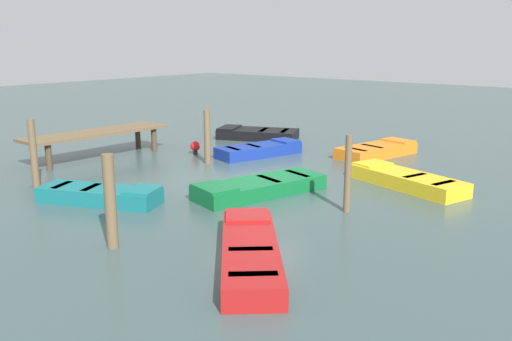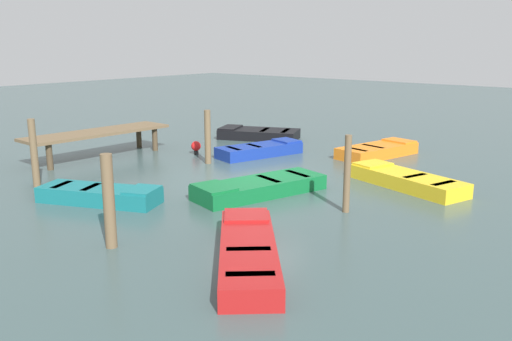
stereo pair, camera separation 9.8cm
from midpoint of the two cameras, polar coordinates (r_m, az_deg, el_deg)
ground_plane at (r=16.02m, az=-0.17°, el=-1.22°), size 80.00×80.00×0.00m
dock_segment at (r=20.04m, az=-16.44°, el=3.61°), size 5.35×1.60×0.95m
rowboat_blue at (r=19.69m, az=0.21°, el=2.19°), size 3.35×1.90×0.46m
rowboat_yellow at (r=16.01m, az=15.26°, el=-0.91°), size 2.12×3.67×0.46m
rowboat_red at (r=10.29m, az=-0.90°, el=-8.44°), size 3.63×3.39×0.46m
rowboat_green at (r=14.68m, az=0.17°, el=-1.72°), size 3.90×2.19×0.46m
rowboat_teal at (r=14.50m, az=-16.13°, el=-2.44°), size 2.16×3.28×0.46m
rowboat_black at (r=23.13m, az=0.01°, el=3.88°), size 2.67×3.60×0.46m
rowboat_orange at (r=20.08m, az=12.38°, el=2.10°), size 3.39×1.88×0.46m
mooring_piling_near_right at (r=11.14m, az=-15.24°, el=-3.17°), size 0.23×0.23×1.92m
mooring_piling_mid_right at (r=18.36m, az=-5.28°, el=3.50°), size 0.21×0.21×1.81m
mooring_piling_far_left at (r=16.50m, az=-22.39°, el=1.65°), size 0.20×0.20×1.94m
mooring_piling_mid_left at (r=13.20m, az=9.37°, el=-0.35°), size 0.16×0.16×1.89m
marker_buoy at (r=20.05m, az=-6.51°, el=2.51°), size 0.36×0.36×0.48m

